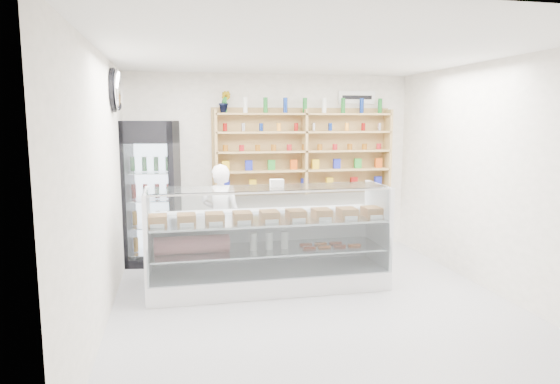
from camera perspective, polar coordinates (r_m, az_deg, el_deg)
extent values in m
plane|color=#ABABB0|center=(5.88, 3.85, -12.58)|extent=(5.00, 5.00, 0.00)
plane|color=white|center=(5.54, 4.14, 15.60)|extent=(5.00, 5.00, 0.00)
plane|color=white|center=(7.96, -0.96, 3.27)|extent=(4.50, 0.00, 4.50)
plane|color=white|center=(3.24, 16.25, -4.31)|extent=(4.50, 0.00, 4.50)
plane|color=white|center=(5.38, -19.72, 0.41)|extent=(0.00, 5.00, 5.00)
plane|color=white|center=(6.53, 23.36, 1.51)|extent=(0.00, 5.00, 5.00)
cube|color=white|center=(6.33, -1.33, -9.84)|extent=(2.94, 0.83, 0.25)
cube|color=white|center=(6.58, -1.97, -5.24)|extent=(2.94, 0.05, 0.62)
cube|color=silver|center=(6.23, -1.34, -6.53)|extent=(2.83, 0.73, 0.02)
cube|color=silver|center=(6.15, -1.35, -3.26)|extent=(2.89, 0.77, 0.02)
cube|color=silver|center=(5.78, -0.61, -5.03)|extent=(2.89, 0.12, 1.03)
cube|color=silver|center=(6.03, -1.28, 0.49)|extent=(2.89, 0.58, 0.01)
imported|color=white|center=(7.03, -6.77, -2.85)|extent=(0.62, 0.49, 1.49)
cube|color=black|center=(7.50, -14.42, -0.07)|extent=(0.84, 0.83, 2.08)
cube|color=#280436|center=(7.09, -14.38, 6.63)|extent=(0.73, 0.13, 0.29)
cube|color=silver|center=(7.17, -14.09, -1.19)|extent=(0.62, 0.10, 1.64)
cube|color=tan|center=(7.67, -7.37, 4.44)|extent=(0.04, 0.28, 1.33)
cube|color=tan|center=(7.90, 2.83, 4.61)|extent=(0.04, 0.28, 1.33)
cube|color=tan|center=(8.37, 12.16, 4.63)|extent=(0.04, 0.28, 1.33)
cube|color=tan|center=(7.96, 2.80, 0.37)|extent=(2.80, 0.28, 0.03)
cube|color=tan|center=(7.93, 2.81, 2.51)|extent=(2.80, 0.28, 0.03)
cube|color=tan|center=(7.90, 2.83, 4.68)|extent=(2.80, 0.28, 0.03)
cube|color=tan|center=(7.89, 2.84, 6.85)|extent=(2.80, 0.28, 0.03)
cube|color=tan|center=(7.89, 2.86, 8.89)|extent=(2.80, 0.28, 0.03)
imported|color=#1E6626|center=(7.67, -6.35, 10.20)|extent=(0.21, 0.19, 0.33)
ellipsoid|color=silver|center=(6.53, -18.06, 11.02)|extent=(0.15, 0.50, 0.50)
cube|color=white|center=(8.29, 8.76, 10.64)|extent=(0.62, 0.03, 0.20)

